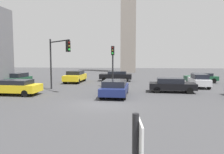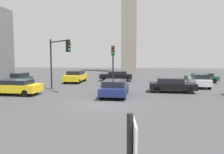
% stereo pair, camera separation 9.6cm
% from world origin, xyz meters
% --- Properties ---
extents(ground_plane, '(107.34, 107.34, 0.00)m').
position_xyz_m(ground_plane, '(0.00, 0.00, 0.00)').
color(ground_plane, '#424244').
extents(traffic_light_0, '(3.05, 3.16, 5.19)m').
position_xyz_m(traffic_light_0, '(-4.99, 5.63, 3.69)').
color(traffic_light_0, black).
rests_on(traffic_light_0, ground_plane).
extents(traffic_light_2, '(0.34, 0.47, 4.54)m').
position_xyz_m(traffic_light_2, '(-0.07, 9.00, 3.19)').
color(traffic_light_2, black).
rests_on(traffic_light_2, ground_plane).
extents(car_0, '(2.21, 4.83, 1.38)m').
position_xyz_m(car_0, '(0.65, 3.42, 0.72)').
color(car_0, navy).
rests_on(car_0, ground_plane).
extents(car_1, '(2.10, 4.80, 1.53)m').
position_xyz_m(car_1, '(-5.50, 13.38, 0.80)').
color(car_1, yellow).
rests_on(car_1, ground_plane).
extents(car_2, '(4.69, 2.19, 1.34)m').
position_xyz_m(car_2, '(-8.25, 3.15, 0.72)').
color(car_2, yellow).
rests_on(car_2, ground_plane).
extents(car_3, '(1.78, 4.13, 1.50)m').
position_xyz_m(car_3, '(9.42, 9.80, 0.78)').
color(car_3, silver).
rests_on(car_3, ground_plane).
extents(car_5, '(2.01, 4.17, 1.48)m').
position_xyz_m(car_5, '(-11.40, 9.32, 0.78)').
color(car_5, '#19472D').
rests_on(car_5, ground_plane).
extents(car_6, '(4.45, 1.88, 1.38)m').
position_xyz_m(car_6, '(-0.22, 15.39, 0.74)').
color(car_6, black).
rests_on(car_6, ground_plane).
extents(car_7, '(4.40, 2.16, 1.35)m').
position_xyz_m(car_7, '(5.84, 6.08, 0.71)').
color(car_7, black).
rests_on(car_7, ground_plane).
extents(car_8, '(4.10, 1.95, 1.26)m').
position_xyz_m(car_8, '(11.02, 14.55, 0.69)').
color(car_8, '#19472D').
rests_on(car_8, ground_plane).
extents(skyline_tower, '(3.28, 3.28, 30.84)m').
position_xyz_m(skyline_tower, '(0.96, 34.48, 15.42)').
color(skyline_tower, gray).
rests_on(skyline_tower, ground_plane).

